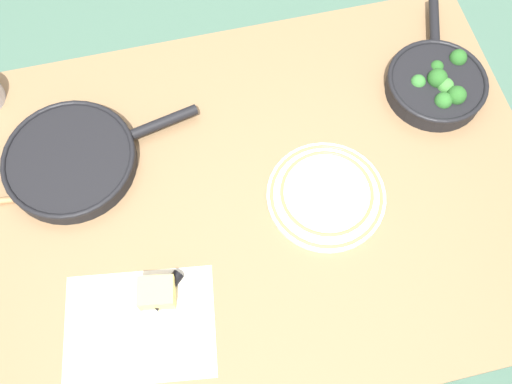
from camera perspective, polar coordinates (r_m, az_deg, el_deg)
ground_plane at (r=1.94m, az=-0.00°, el=-9.28°), size 14.00×14.00×0.00m
dining_table_red at (r=1.32m, az=-0.00°, el=-1.74°), size 1.27×0.93×0.73m
skillet_broccoli at (r=1.42m, az=17.64°, el=10.36°), size 0.23×0.36×0.07m
skillet_eggs at (r=1.33m, az=-17.94°, el=3.09°), size 0.45×0.29×0.04m
wooden_spoon at (r=1.35m, az=-23.84°, el=-0.76°), size 0.39×0.07×0.02m
parchment_sheet at (r=1.18m, az=-11.54°, el=-12.96°), size 0.33×0.26×0.00m
grater_knife at (r=1.18m, az=-10.85°, el=-12.10°), size 0.24×0.22×0.02m
cheese_block at (r=1.17m, az=-9.90°, el=-9.89°), size 0.08×0.07×0.05m
dinner_plate_stack at (r=1.24m, az=7.05°, el=-0.26°), size 0.26×0.26×0.03m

